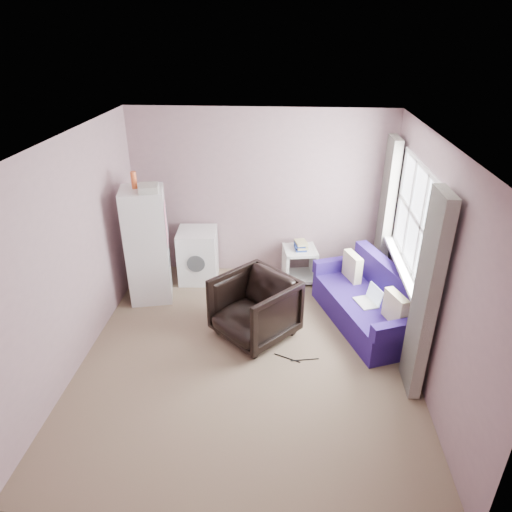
{
  "coord_description": "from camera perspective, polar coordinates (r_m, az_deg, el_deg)",
  "views": [
    {
      "loc": [
        0.41,
        -4.27,
        3.47
      ],
      "look_at": [
        0.05,
        0.6,
        1.0
      ],
      "focal_mm": 32.0,
      "sensor_mm": 36.0,
      "label": 1
    }
  ],
  "objects": [
    {
      "name": "room",
      "position": [
        4.84,
        -0.87,
        -0.47
      ],
      "size": [
        3.84,
        4.24,
        2.54
      ],
      "color": "#806A53",
      "rests_on": "ground"
    },
    {
      "name": "armchair",
      "position": [
        5.58,
        -0.18,
        -6.15
      ],
      "size": [
        1.16,
        1.16,
        0.87
      ],
      "primitive_type": "imported",
      "rotation": [
        0.0,
        0.0,
        -0.74
      ],
      "color": "black",
      "rests_on": "ground"
    },
    {
      "name": "fridge",
      "position": [
        6.36,
        -13.44,
        1.37
      ],
      "size": [
        0.67,
        0.66,
        1.82
      ],
      "rotation": [
        0.0,
        0.0,
        0.23
      ],
      "color": "silver",
      "rests_on": "ground"
    },
    {
      "name": "washing_machine",
      "position": [
        6.88,
        -7.26,
        0.22
      ],
      "size": [
        0.6,
        0.6,
        0.79
      ],
      "rotation": [
        0.0,
        0.0,
        0.08
      ],
      "color": "silver",
      "rests_on": "ground"
    },
    {
      "name": "side_table",
      "position": [
        6.87,
        5.47,
        -0.75
      ],
      "size": [
        0.54,
        0.54,
        0.65
      ],
      "rotation": [
        0.0,
        0.0,
        0.16
      ],
      "color": "silver",
      "rests_on": "ground"
    },
    {
      "name": "sofa",
      "position": [
        6.07,
        14.09,
        -5.8
      ],
      "size": [
        1.34,
        1.89,
        0.77
      ],
      "rotation": [
        0.0,
        0.0,
        0.36
      ],
      "color": "navy",
      "rests_on": "ground"
    },
    {
      "name": "window_dressing",
      "position": [
        5.68,
        17.83,
        0.84
      ],
      "size": [
        0.17,
        2.62,
        2.18
      ],
      "color": "white",
      "rests_on": "ground"
    },
    {
      "name": "floor_cables",
      "position": [
        5.46,
        5.02,
        -12.68
      ],
      "size": [
        0.52,
        0.15,
        0.01
      ],
      "rotation": [
        0.0,
        0.0,
        -0.08
      ],
      "color": "black",
      "rests_on": "ground"
    }
  ]
}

